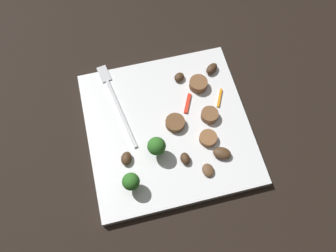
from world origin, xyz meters
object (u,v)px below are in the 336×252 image
object	(u,v)px
sausage_slice_2	(198,84)
pepper_strip_0	(188,103)
sausage_slice_0	(209,113)
mushroom_0	(126,158)
plate	(168,128)
mushroom_5	(222,153)
fork	(115,99)
mushroom_4	(212,69)
sausage_slice_3	(175,122)
mushroom_1	(208,170)
broccoli_floret_0	(131,182)
broccoli_floret_1	(157,146)
pepper_strip_1	(220,98)
sausage_slice_1	(208,138)
mushroom_2	(185,159)
mushroom_3	(179,77)

from	to	relation	value
sausage_slice_2	pepper_strip_0	size ratio (longest dim) A/B	0.83
sausage_slice_0	mushroom_0	bearing A→B (deg)	106.77
plate	sausage_slice_2	bearing A→B (deg)	-48.21
sausage_slice_2	mushroom_5	world-z (taller)	sausage_slice_2
plate	fork	xyz separation A→B (m)	(0.08, 0.08, 0.01)
mushroom_4	sausage_slice_3	bearing A→B (deg)	134.05
sausage_slice_0	mushroom_1	size ratio (longest dim) A/B	1.31
broccoli_floret_0	sausage_slice_0	xyz separation A→B (m)	(0.09, -0.16, -0.02)
broccoli_floret_1	mushroom_4	size ratio (longest dim) A/B	1.66
sausage_slice_3	mushroom_0	size ratio (longest dim) A/B	1.44
mushroom_0	mushroom_1	distance (m)	0.14
sausage_slice_0	pepper_strip_1	xyz separation A→B (m)	(0.03, -0.03, -0.01)
sausage_slice_1	sausage_slice_3	distance (m)	0.06
fork	broccoli_floret_0	xyz separation A→B (m)	(-0.17, 0.00, 0.02)
plate	mushroom_0	bearing A→B (deg)	118.17
plate	fork	bearing A→B (deg)	47.07
fork	sausage_slice_0	bearing A→B (deg)	-124.80
fork	broccoli_floret_0	bearing A→B (deg)	169.63
mushroom_2	mushroom_3	distance (m)	0.16
fork	mushroom_3	xyz separation A→B (m)	(0.01, -0.12, 0.00)
plate	mushroom_2	world-z (taller)	mushroom_2
sausage_slice_0	pepper_strip_0	bearing A→B (deg)	44.64
broccoli_floret_0	pepper_strip_1	bearing A→B (deg)	-56.63
broccoli_floret_1	pepper_strip_1	size ratio (longest dim) A/B	1.19
plate	pepper_strip_0	bearing A→B (deg)	-52.54
sausage_slice_0	sausage_slice_2	size ratio (longest dim) A/B	0.92
broccoli_floret_0	mushroom_4	world-z (taller)	broccoli_floret_0
plate	mushroom_5	bearing A→B (deg)	-134.29
fork	sausage_slice_3	bearing A→B (deg)	-138.44
sausage_slice_0	mushroom_2	xyz separation A→B (m)	(-0.07, 0.06, -0.00)
pepper_strip_1	pepper_strip_0	bearing A→B (deg)	87.13
sausage_slice_1	mushroom_4	world-z (taller)	mushroom_4
sausage_slice_3	mushroom_5	xyz separation A→B (m)	(-0.07, -0.06, 0.00)
sausage_slice_2	mushroom_1	world-z (taller)	sausage_slice_2
plate	sausage_slice_3	xyz separation A→B (m)	(0.00, -0.01, 0.01)
mushroom_1	mushroom_4	world-z (taller)	mushroom_4
sausage_slice_3	mushroom_4	distance (m)	0.13
broccoli_floret_0	mushroom_2	size ratio (longest dim) A/B	1.99
mushroom_2	mushroom_3	world-z (taller)	mushroom_2
mushroom_2	mushroom_5	bearing A→B (deg)	-95.22
pepper_strip_0	broccoli_floret_0	bearing A→B (deg)	134.73
broccoli_floret_0	sausage_slice_1	bearing A→B (deg)	-70.68
mushroom_0	pepper_strip_0	xyz separation A→B (m)	(0.08, -0.13, -0.00)
fork	pepper_strip_1	distance (m)	0.19
broccoli_floret_0	pepper_strip_0	bearing A→B (deg)	-45.27
fork	sausage_slice_1	bearing A→B (deg)	-139.58
broccoli_floret_1	pepper_strip_0	xyz separation A→B (m)	(0.08, -0.07, -0.03)
mushroom_3	mushroom_4	bearing A→B (deg)	-87.40
broccoli_floret_1	pepper_strip_0	bearing A→B (deg)	-43.78
plate	fork	size ratio (longest dim) A/B	1.57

